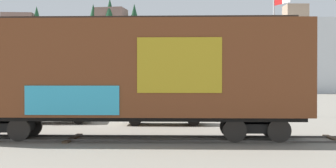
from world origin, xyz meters
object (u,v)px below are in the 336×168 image
object	(u,v)px
freight_car	(128,71)
parked_car_white	(55,108)
parked_car_tan	(164,108)
flagpole	(277,35)

from	to	relation	value
freight_car	parked_car_white	distance (m)	8.40
freight_car	parked_car_tan	xyz separation A→B (m)	(0.72, 5.93, -1.91)
parked_car_white	parked_car_tan	xyz separation A→B (m)	(6.17, -0.17, 0.02)
freight_car	parked_car_white	world-z (taller)	freight_car
parked_car_tan	freight_car	bearing A→B (deg)	-96.94
flagpole	parked_car_white	world-z (taller)	flagpole
flagpole	parked_car_white	distance (m)	14.97
freight_car	parked_car_white	size ratio (longest dim) A/B	3.30
freight_car	parked_car_tan	size ratio (longest dim) A/B	3.13
flagpole	parked_car_tan	xyz separation A→B (m)	(-6.78, -6.16, -4.52)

